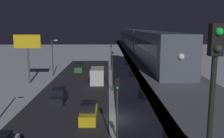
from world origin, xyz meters
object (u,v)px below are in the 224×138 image
Objects in this scene: sedan_yellow at (89,113)px; traffic_light_far at (111,52)px; subway_train at (136,39)px; commercial_billboard at (28,46)px; traffic_light_near at (117,105)px; sedan_green at (79,68)px; sedan_black at (59,97)px; rail_signal at (214,69)px; traffic_light_mid at (113,65)px; box_truck at (98,75)px.

traffic_light_far is at bearing 84.96° from sedan_yellow.
subway_train is 8.67× the size of traffic_light_far.
subway_train is 19.66m from commercial_billboard.
traffic_light_near is 1.00× the size of traffic_light_far.
subway_train reaches higher than sedan_green.
sedan_yellow is (-4.60, 6.51, 0.01)m from sedan_black.
sedan_black is at bearing -62.43° from traffic_light_near.
rail_signal is 29.12m from sedan_black.
subway_train is at bearing 106.50° from traffic_light_far.
sedan_black is at bearing 38.71° from traffic_light_mid.
sedan_green is at bearing -79.00° from traffic_light_near.
commercial_billboard is (7.73, 12.42, 6.03)m from sedan_green.
commercial_billboard reaches higher than traffic_light_far.
sedan_yellow is at bearing -75.13° from rail_signal.
traffic_light_mid is at bearing -90.00° from traffic_light_near.
sedan_green and sedan_yellow have the same top height.
subway_train is 9.87m from box_truck.
rail_signal is 0.62× the size of traffic_light_far.
sedan_green is 0.94× the size of sedan_yellow.
traffic_light_mid is (-7.50, 18.22, 3.40)m from sedan_green.
traffic_light_near and traffic_light_far have the same top height.
rail_signal reaches higher than commercial_billboard.
box_truck is 1.16× the size of traffic_light_mid.
sedan_green is at bearing -67.42° from box_truck.
traffic_light_mid is at bearing -141.29° from sedan_black.
sedan_black is at bearing 125.24° from sedan_yellow.
rail_signal is at bearing 101.02° from sedan_green.
sedan_black is at bearing -69.43° from rail_signal.
traffic_light_near is at bearing 90.00° from traffic_light_far.
sedan_yellow is 33.20m from traffic_light_far.
subway_train is 8.13m from traffic_light_mid.
sedan_yellow is 0.63× the size of box_truck.
box_truck is 14.26m from traffic_light_far.
traffic_light_far is (4.38, -14.78, -3.94)m from subway_train.
box_truck reaches higher than sedan_yellow.
commercial_billboard is at bearing 3.99° from box_truck.
rail_signal is 21.93m from sedan_yellow.
commercial_billboard is (15.23, -5.80, 2.63)m from traffic_light_mid.
rail_signal reaches higher than traffic_light_mid.
subway_train is 8.67× the size of traffic_light_near.
sedan_black is at bearing 44.34° from subway_train.
sedan_green is 15.82m from commercial_billboard.
traffic_light_far is (2.31, -52.52, -4.89)m from rail_signal.
traffic_light_near is at bearing 90.00° from traffic_light_mid.
subway_train is 15.91m from traffic_light_far.
rail_signal is (2.07, 37.74, 0.95)m from subway_train.
box_truck is (-4.80, 11.54, 0.55)m from sedan_green.
box_truck is at bearing 89.40° from sedan_yellow.
traffic_light_near is at bearing 120.19° from commercial_billboard.
rail_signal is 0.87× the size of sedan_black.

